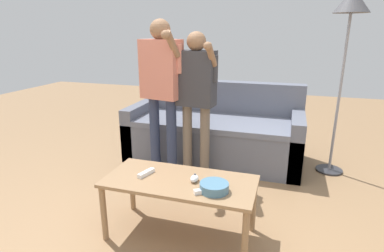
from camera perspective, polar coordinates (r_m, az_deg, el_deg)
ground_plane at (r=2.48m, az=-1.89°, el=-19.81°), size 12.00×12.00×0.00m
couch at (r=3.76m, az=4.15°, el=-1.21°), size 2.00×0.89×0.89m
coffee_table at (r=2.31m, az=-2.22°, el=-11.04°), size 1.09×0.50×0.46m
snack_bowl at (r=2.12m, az=4.05°, el=-11.04°), size 0.19×0.19×0.06m
game_remote_nunchuk at (r=2.25m, az=0.45°, el=-9.52°), size 0.06×0.09×0.05m
floor_lamp at (r=3.51m, az=26.88°, el=17.39°), size 0.34×0.34×1.86m
player_left at (r=3.15m, az=-5.58°, el=8.10°), size 0.46×0.43×1.59m
player_center at (r=3.07m, az=0.76°, el=6.61°), size 0.43×0.36×1.48m
game_remote_wand_near at (r=2.37m, az=-8.33°, el=-8.46°), size 0.08×0.16×0.03m
game_remote_wand_far at (r=2.11m, az=2.50°, el=-11.70°), size 0.15×0.12×0.03m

